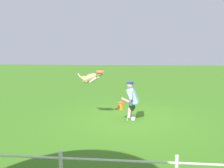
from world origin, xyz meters
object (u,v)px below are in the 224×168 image
object	(u,v)px
frisbee_held	(122,103)
person	(132,99)
training_cone	(120,105)
dog	(91,78)
frisbee_flying	(100,72)

from	to	relation	value
frisbee_held	person	bearing A→B (deg)	-150.29
person	training_cone	size ratio (longest dim) A/B	3.76
dog	frisbee_held	xyz separation A→B (m)	(-1.11, 0.43, -0.76)
person	training_cone	xyz separation A→B (m)	(0.47, -1.39, -0.53)
frisbee_held	frisbee_flying	bearing A→B (deg)	-23.03
person	dog	xyz separation A→B (m)	(1.45, -0.24, 0.67)
person	training_cone	bearing A→B (deg)	-62.66
dog	training_cone	size ratio (longest dim) A/B	2.91
dog	frisbee_held	world-z (taller)	dog
training_cone	dog	bearing A→B (deg)	49.69
dog	frisbee_held	size ratio (longest dim) A/B	3.67
frisbee_flying	training_cone	size ratio (longest dim) A/B	0.75
person	frisbee_held	distance (m)	0.40
person	dog	size ratio (longest dim) A/B	1.29
person	dog	distance (m)	1.62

